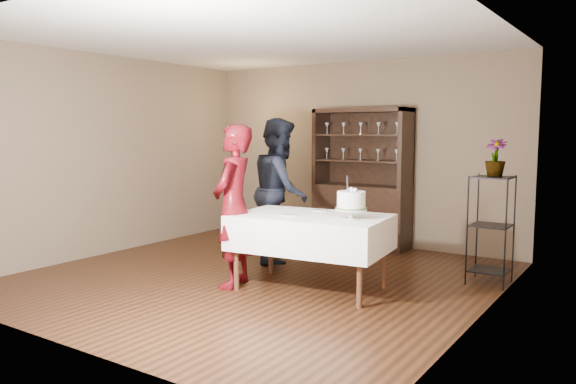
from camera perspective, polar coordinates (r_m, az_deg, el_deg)
name	(u,v)px	position (r m, az deg, el deg)	size (l,w,h in m)	color
floor	(258,277)	(6.55, -3.03, -8.64)	(5.00, 5.00, 0.00)	black
ceiling	(257,38)	(6.41, -3.17, 15.38)	(5.00, 5.00, 0.00)	silver
back_wall	(358,153)	(8.47, 7.08, 3.96)	(5.00, 0.02, 2.70)	brown
wall_left	(111,155)	(8.08, -17.50, 3.61)	(0.02, 5.00, 2.70)	brown
wall_right	(485,168)	(5.24, 19.40, 2.27)	(0.02, 5.00, 2.70)	brown
china_hutch	(362,201)	(8.22, 7.49, -0.92)	(1.40, 0.48, 2.00)	black
plant_etagere	(491,225)	(6.53, 19.91, -3.20)	(0.42, 0.42, 1.20)	black
cake_table	(311,233)	(5.94, 2.31, -4.14)	(1.70, 1.16, 0.80)	silver
woman	(234,206)	(6.06, -5.56, -1.41)	(0.64, 0.42, 1.75)	#390508
man	(281,190)	(7.21, -0.76, 0.19)	(0.89, 0.70, 1.84)	black
cake	(351,202)	(5.66, 6.44, -0.98)	(0.36, 0.36, 0.44)	silver
plate_near	(290,215)	(5.86, 0.19, -2.34)	(0.19, 0.19, 0.01)	silver
plate_far	(320,210)	(6.22, 3.24, -1.86)	(0.18, 0.18, 0.01)	silver
potted_plant	(495,158)	(6.50, 20.33, 3.29)	(0.23, 0.23, 0.41)	#4A7136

